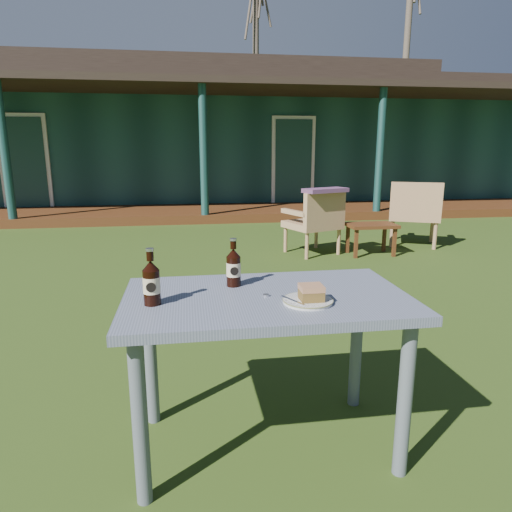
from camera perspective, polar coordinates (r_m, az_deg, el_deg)
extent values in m
plane|color=#334916|center=(3.67, -3.07, -7.85)|extent=(80.00, 80.00, 0.00)
cube|color=#173C39|center=(12.92, -7.41, 13.09)|extent=(15.00, 6.00, 2.60)
cube|color=black|center=(12.99, -7.61, 19.50)|extent=(15.80, 6.80, 0.30)
cube|color=black|center=(13.04, -7.67, 21.24)|extent=(12.00, 3.50, 0.60)
cube|color=#4C2812|center=(9.10, -6.57, 5.36)|extent=(15.00, 1.80, 0.16)
cube|color=black|center=(9.09, -6.99, 20.33)|extent=(15.40, 2.00, 0.12)
cylinder|color=#173C39|center=(8.72, -28.85, 11.05)|extent=(0.14, 0.14, 2.45)
cylinder|color=#173C39|center=(8.22, -6.56, 12.53)|extent=(0.14, 0.14, 2.45)
cylinder|color=#173C39|center=(8.96, 15.21, 12.22)|extent=(0.14, 0.14, 2.45)
cube|color=white|center=(10.40, -26.89, 10.11)|extent=(0.95, 0.06, 2.00)
cube|color=#193D38|center=(10.37, -26.94, 10.10)|extent=(0.80, 0.04, 1.85)
cube|color=white|center=(10.17, 4.65, 11.44)|extent=(0.95, 0.06, 2.00)
cube|color=#193D38|center=(10.14, 4.69, 11.43)|extent=(0.80, 0.04, 1.85)
cylinder|color=brown|center=(22.43, -0.02, 22.10)|extent=(0.28, 0.28, 9.50)
cylinder|color=brown|center=(23.03, 18.28, 23.14)|extent=(0.28, 0.28, 11.00)
cube|color=slate|center=(1.94, 1.33, -5.46)|extent=(1.20, 0.70, 0.04)
cylinder|color=slate|center=(1.84, -14.29, -19.51)|extent=(0.06, 0.06, 0.68)
cylinder|color=slate|center=(2.01, 18.11, -16.70)|extent=(0.06, 0.06, 0.68)
cylinder|color=slate|center=(2.31, -13.03, -12.28)|extent=(0.06, 0.06, 0.68)
cylinder|color=slate|center=(2.45, 12.43, -10.71)|extent=(0.06, 0.06, 0.68)
cylinder|color=silver|center=(1.85, 6.49, -5.61)|extent=(0.20, 0.20, 0.01)
cylinder|color=olive|center=(1.85, 6.50, -5.46)|extent=(0.20, 0.20, 0.00)
cube|color=brown|center=(1.84, 6.91, -4.87)|extent=(0.09, 0.08, 0.04)
cube|color=#B67A51|center=(1.83, 6.94, -3.95)|extent=(0.09, 0.09, 0.02)
cube|color=silver|center=(1.83, 4.60, -5.56)|extent=(0.07, 0.13, 0.00)
cylinder|color=black|center=(2.05, -2.82, -1.94)|extent=(0.06, 0.06, 0.13)
cone|color=black|center=(2.03, -2.85, 0.39)|extent=(0.06, 0.06, 0.04)
cylinder|color=black|center=(2.02, -2.86, 1.42)|extent=(0.03, 0.03, 0.04)
cylinder|color=silver|center=(2.02, -2.87, 2.07)|extent=(0.03, 0.03, 0.01)
cylinder|color=beige|center=(2.05, -2.82, -1.66)|extent=(0.06, 0.06, 0.06)
cylinder|color=black|center=(2.02, -2.73, -1.90)|extent=(0.04, 0.00, 0.04)
cylinder|color=black|center=(1.85, -12.90, -3.86)|extent=(0.07, 0.07, 0.14)
cone|color=black|center=(1.83, -13.05, -1.17)|extent=(0.07, 0.07, 0.04)
cylinder|color=black|center=(1.82, -13.11, 0.02)|extent=(0.03, 0.03, 0.04)
cylinder|color=silver|center=(1.81, -13.15, 0.78)|extent=(0.03, 0.03, 0.01)
cylinder|color=beige|center=(1.85, -12.92, -3.54)|extent=(0.07, 0.07, 0.06)
cylinder|color=black|center=(1.82, -13.00, -3.84)|extent=(0.04, 0.00, 0.04)
cylinder|color=silver|center=(1.92, 1.28, -4.93)|extent=(0.03, 0.03, 0.01)
cube|color=tan|center=(5.89, 7.04, 3.90)|extent=(0.76, 0.74, 0.08)
cube|color=tan|center=(5.67, 8.60, 5.91)|extent=(0.58, 0.29, 0.39)
cube|color=tan|center=(6.04, 9.00, 5.72)|extent=(0.25, 0.51, 0.06)
cube|color=tan|center=(5.72, 4.85, 5.42)|extent=(0.25, 0.51, 0.06)
cylinder|color=tan|center=(6.26, 7.53, 2.51)|extent=(0.05, 0.05, 0.33)
cylinder|color=tan|center=(5.97, 3.71, 2.07)|extent=(0.05, 0.05, 0.33)
cylinder|color=tan|center=(5.90, 10.30, 1.77)|extent=(0.05, 0.05, 0.33)
cylinder|color=tan|center=(5.60, 6.38, 1.26)|extent=(0.05, 0.05, 0.33)
cube|color=tan|center=(6.75, 19.11, 4.79)|extent=(0.86, 0.84, 0.09)
cube|color=tan|center=(6.45, 19.38, 6.76)|extent=(0.63, 0.35, 0.43)
cube|color=tan|center=(6.77, 21.71, 6.23)|extent=(0.31, 0.55, 0.06)
cube|color=tan|center=(6.74, 16.73, 6.58)|extent=(0.31, 0.55, 0.06)
cylinder|color=tan|center=(7.05, 21.14, 3.09)|extent=(0.05, 0.05, 0.36)
cylinder|color=tan|center=(7.03, 16.64, 3.39)|extent=(0.05, 0.05, 0.36)
cylinder|color=tan|center=(6.55, 21.47, 2.33)|extent=(0.05, 0.05, 0.36)
cylinder|color=tan|center=(6.52, 16.62, 2.66)|extent=(0.05, 0.05, 0.36)
cube|color=#643A61|center=(5.64, 8.68, 8.13)|extent=(0.61, 0.42, 0.05)
cube|color=#4C2812|center=(5.94, 14.23, 3.74)|extent=(0.60, 0.40, 0.04)
cube|color=#4C2812|center=(5.75, 12.39, 1.50)|extent=(0.04, 0.04, 0.36)
cube|color=#4C2812|center=(5.94, 16.90, 1.62)|extent=(0.04, 0.04, 0.36)
cube|color=#4C2812|center=(6.02, 11.38, 2.08)|extent=(0.04, 0.04, 0.36)
cube|color=#4C2812|center=(6.21, 15.73, 2.18)|extent=(0.04, 0.04, 0.36)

